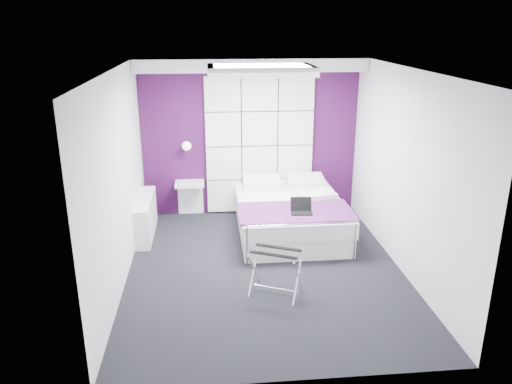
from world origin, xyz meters
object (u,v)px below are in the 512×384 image
bed (290,215)px  nightstand (190,184)px  wall_lamp (187,145)px  luggage_rack (276,272)px  radiator (146,217)px  laptop (301,209)px

bed → nightstand: (-1.55, 0.87, 0.29)m
wall_lamp → luggage_rack: bearing=-67.5°
bed → luggage_rack: (-0.46, -1.77, -0.01)m
radiator → bed: bed is taller
radiator → nightstand: bearing=47.4°
laptop → bed: bearing=100.6°
wall_lamp → bed: 2.04m
wall_lamp → laptop: wall_lamp is taller
radiator → luggage_rack: size_ratio=2.10×
wall_lamp → bed: bearing=-30.2°
wall_lamp → laptop: bearing=-41.9°
luggage_rack → wall_lamp: bearing=137.0°
luggage_rack → laptop: laptop is taller
wall_lamp → nightstand: bearing=-62.2°
bed → luggage_rack: 1.83m
radiator → bed: 2.21m
radiator → luggage_rack: (1.75, -1.92, -0.02)m
nightstand → laptop: laptop is taller
luggage_rack → laptop: (0.52, 1.22, 0.33)m
bed → luggage_rack: bearing=-104.4°
nightstand → luggage_rack: 2.88m
bed → radiator: bearing=176.1°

